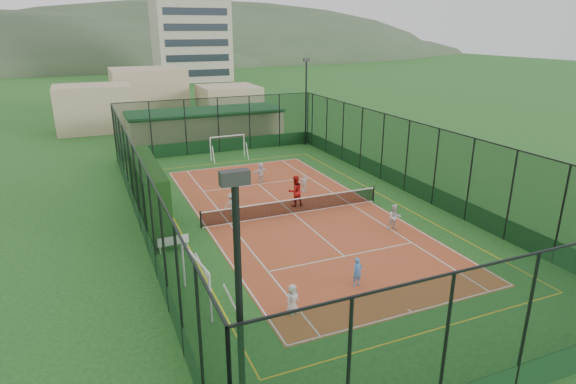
# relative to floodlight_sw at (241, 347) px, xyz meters

# --- Properties ---
(ground) EXTENTS (300.00, 300.00, 0.00)m
(ground) POSITION_rel_floodlight_sw_xyz_m (8.60, 16.60, -4.12)
(ground) COLOR #1C521F
(ground) RESTS_ON ground
(court_slab) EXTENTS (11.17, 23.97, 0.01)m
(court_slab) POSITION_rel_floodlight_sw_xyz_m (8.60, 16.60, -4.12)
(court_slab) COLOR #AC5226
(court_slab) RESTS_ON ground
(tennis_net) EXTENTS (11.67, 0.12, 1.06)m
(tennis_net) POSITION_rel_floodlight_sw_xyz_m (8.60, 16.60, -3.59)
(tennis_net) COLOR black
(tennis_net) RESTS_ON ground
(perimeter_fence) EXTENTS (18.12, 34.12, 5.00)m
(perimeter_fence) POSITION_rel_floodlight_sw_xyz_m (8.60, 16.60, -1.62)
(perimeter_fence) COLOR black
(perimeter_fence) RESTS_ON ground
(floodlight_sw) EXTENTS (0.60, 0.26, 8.25)m
(floodlight_sw) POSITION_rel_floodlight_sw_xyz_m (0.00, 0.00, 0.00)
(floodlight_sw) COLOR black
(floodlight_sw) RESTS_ON ground
(floodlight_ne) EXTENTS (0.60, 0.26, 8.25)m
(floodlight_ne) POSITION_rel_floodlight_sw_xyz_m (17.20, 33.20, 0.00)
(floodlight_ne) COLOR black
(floodlight_ne) RESTS_ON ground
(clubhouse) EXTENTS (15.20, 7.20, 3.15)m
(clubhouse) POSITION_rel_floodlight_sw_xyz_m (8.60, 38.60, -2.55)
(clubhouse) COLOR tan
(clubhouse) RESTS_ON ground
(apartment_tower) EXTENTS (15.00, 12.00, 30.00)m
(apartment_tower) POSITION_rel_floodlight_sw_xyz_m (20.60, 98.60, 10.88)
(apartment_tower) COLOR beige
(apartment_tower) RESTS_ON ground
(distant_hills) EXTENTS (200.00, 60.00, 24.00)m
(distant_hills) POSITION_rel_floodlight_sw_xyz_m (8.60, 166.60, -4.12)
(distant_hills) COLOR #384C33
(distant_hills) RESTS_ON ground
(hedge_left) EXTENTS (1.27, 8.48, 3.71)m
(hedge_left) POSITION_rel_floodlight_sw_xyz_m (0.30, 18.63, -2.27)
(hedge_left) COLOR black
(hedge_left) RESTS_ON ground
(white_bench) EXTENTS (1.60, 0.50, 0.89)m
(white_bench) POSITION_rel_floodlight_sw_xyz_m (0.80, 14.28, -3.68)
(white_bench) COLOR white
(white_bench) RESTS_ON ground
(futsal_goal_near) EXTENTS (3.38, 1.35, 2.12)m
(futsal_goal_near) POSITION_rel_floodlight_sw_xyz_m (0.80, 8.83, -3.06)
(futsal_goal_near) COLOR white
(futsal_goal_near) RESTS_ON ground
(futsal_goal_far) EXTENTS (3.17, 1.00, 2.03)m
(futsal_goal_far) POSITION_rel_floodlight_sw_xyz_m (8.60, 30.89, -3.11)
(futsal_goal_far) COLOR white
(futsal_goal_far) RESTS_ON ground
(child_near_left) EXTENTS (0.74, 0.63, 1.28)m
(child_near_left) POSITION_rel_floodlight_sw_xyz_m (4.15, 6.56, -3.47)
(child_near_left) COLOR silver
(child_near_left) RESTS_ON court_slab
(child_near_mid) EXTENTS (0.53, 0.39, 1.33)m
(child_near_mid) POSITION_rel_floodlight_sw_xyz_m (7.69, 7.47, -3.45)
(child_near_mid) COLOR #4D8FDB
(child_near_mid) RESTS_ON court_slab
(child_near_right) EXTENTS (0.84, 0.73, 1.51)m
(child_near_right) POSITION_rel_floodlight_sw_xyz_m (12.86, 12.08, -3.36)
(child_near_right) COLOR silver
(child_near_right) RESTS_ON court_slab
(child_far_left) EXTENTS (0.97, 0.60, 1.45)m
(child_far_left) POSITION_rel_floodlight_sw_xyz_m (5.04, 17.80, -3.39)
(child_far_left) COLOR silver
(child_far_left) RESTS_ON court_slab
(child_far_right) EXTENTS (0.76, 0.39, 1.24)m
(child_far_right) POSITION_rel_floodlight_sw_xyz_m (10.97, 20.09, -3.50)
(child_far_right) COLOR white
(child_far_right) RESTS_ON court_slab
(child_far_back) EXTENTS (1.44, 1.02, 1.50)m
(child_far_back) POSITION_rel_floodlight_sw_xyz_m (8.96, 23.48, -3.37)
(child_far_back) COLOR white
(child_far_back) RESTS_ON court_slab
(coach) EXTENTS (1.06, 0.87, 2.02)m
(coach) POSITION_rel_floodlight_sw_xyz_m (9.25, 17.80, -3.11)
(coach) COLOR red
(coach) RESTS_ON court_slab
(tennis_balls) EXTENTS (3.43, 1.15, 0.07)m
(tennis_balls) POSITION_rel_floodlight_sw_xyz_m (7.71, 17.86, -4.08)
(tennis_balls) COLOR #CCE033
(tennis_balls) RESTS_ON court_slab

